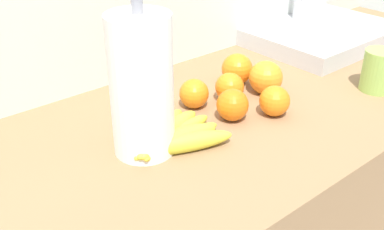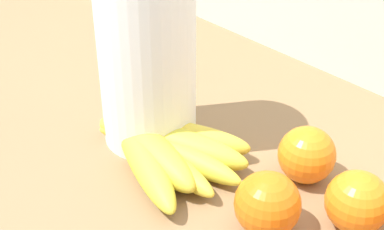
{
  "view_description": "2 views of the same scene",
  "coord_description": "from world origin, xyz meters",
  "px_view_note": "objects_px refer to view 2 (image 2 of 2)",
  "views": [
    {
      "loc": [
        -0.7,
        -0.64,
        1.37
      ],
      "look_at": [
        -0.17,
        -0.01,
        0.92
      ],
      "focal_mm": 44.07,
      "sensor_mm": 36.0,
      "label": 1
    },
    {
      "loc": [
        0.2,
        -0.38,
        1.31
      ],
      "look_at": [
        -0.22,
        0.02,
        0.93
      ],
      "focal_mm": 54.6,
      "sensor_mm": 36.0,
      "label": 2
    }
  ],
  "objects_px": {
    "orange_right": "(357,202)",
    "orange_back_left": "(267,204)",
    "banana_bunch": "(162,146)",
    "orange_front": "(307,155)",
    "paper_towel_roll": "(146,42)"
  },
  "relations": [
    {
      "from": "banana_bunch",
      "to": "orange_back_left",
      "type": "distance_m",
      "value": 0.16
    },
    {
      "from": "orange_back_left",
      "to": "orange_front",
      "type": "xyz_separation_m",
      "value": [
        -0.02,
        0.1,
        -0.0
      ]
    },
    {
      "from": "orange_back_left",
      "to": "paper_towel_roll",
      "type": "xyz_separation_m",
      "value": [
        -0.21,
        0.02,
        0.1
      ]
    },
    {
      "from": "orange_right",
      "to": "orange_back_left",
      "type": "xyz_separation_m",
      "value": [
        -0.06,
        -0.07,
        0.0
      ]
    },
    {
      "from": "orange_right",
      "to": "paper_towel_roll",
      "type": "relative_size",
      "value": 0.23
    },
    {
      "from": "banana_bunch",
      "to": "orange_right",
      "type": "distance_m",
      "value": 0.23
    },
    {
      "from": "banana_bunch",
      "to": "orange_back_left",
      "type": "relative_size",
      "value": 3.09
    },
    {
      "from": "orange_back_left",
      "to": "orange_front",
      "type": "height_order",
      "value": "orange_back_left"
    },
    {
      "from": "orange_front",
      "to": "paper_towel_roll",
      "type": "relative_size",
      "value": 0.22
    },
    {
      "from": "orange_right",
      "to": "paper_towel_roll",
      "type": "distance_m",
      "value": 0.29
    },
    {
      "from": "orange_right",
      "to": "paper_towel_roll",
      "type": "xyz_separation_m",
      "value": [
        -0.27,
        -0.05,
        0.1
      ]
    },
    {
      "from": "banana_bunch",
      "to": "orange_front",
      "type": "height_order",
      "value": "orange_front"
    },
    {
      "from": "banana_bunch",
      "to": "orange_front",
      "type": "distance_m",
      "value": 0.17
    },
    {
      "from": "orange_right",
      "to": "orange_back_left",
      "type": "height_order",
      "value": "orange_back_left"
    },
    {
      "from": "banana_bunch",
      "to": "paper_towel_roll",
      "type": "distance_m",
      "value": 0.13
    }
  ]
}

